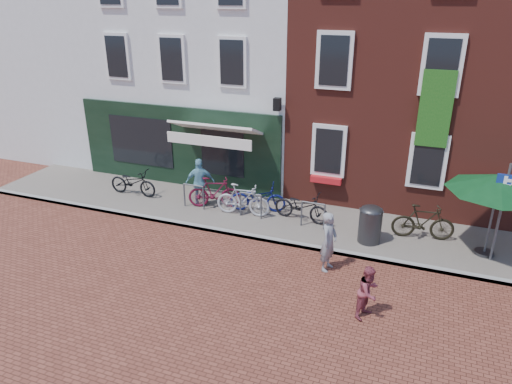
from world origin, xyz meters
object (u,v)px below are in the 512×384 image
at_px(parasol, 500,180).
at_px(cafe_person, 200,182).
at_px(boy, 369,292).
at_px(bicycle_2, 258,197).
at_px(litter_bin, 370,222).
at_px(bicycle_3, 243,200).
at_px(bicycle_0, 133,182).
at_px(woman, 329,242).
at_px(bicycle_5, 423,222).
at_px(bicycle_4, 301,206).
at_px(parking_sign, 503,201).
at_px(bicycle_1, 215,192).

height_order(parasol, cafe_person, parasol).
relative_size(boy, bicycle_2, 0.70).
xyz_separation_m(litter_bin, bicycle_2, (-3.68, 0.82, -0.14)).
height_order(parasol, bicycle_3, parasol).
relative_size(boy, bicycle_3, 0.72).
bearing_deg(parasol, bicycle_3, -179.77).
bearing_deg(bicycle_3, bicycle_0, 82.53).
bearing_deg(bicycle_3, woman, -127.94).
bearing_deg(bicycle_3, bicycle_2, -41.73).
xyz_separation_m(bicycle_2, bicycle_5, (5.07, -0.10, 0.05)).
bearing_deg(bicycle_4, bicycle_3, 107.26).
xyz_separation_m(cafe_person, bicycle_5, (7.01, 0.15, -0.29)).
height_order(woman, boy, woman).
bearing_deg(cafe_person, bicycle_3, 145.82).
height_order(parking_sign, parasol, parking_sign).
bearing_deg(bicycle_0, bicycle_2, -86.24).
distance_m(litter_bin, cafe_person, 5.65).
bearing_deg(bicycle_1, woman, -136.53).
bearing_deg(bicycle_2, parking_sign, -109.80).
relative_size(parking_sign, boy, 2.17).
xyz_separation_m(woman, bicycle_1, (-4.30, 2.28, -0.18)).
relative_size(litter_bin, woman, 0.73).
relative_size(parking_sign, bicycle_4, 1.51).
bearing_deg(bicycle_0, parking_sign, -92.00).
bearing_deg(bicycle_4, woman, -141.43).
distance_m(bicycle_1, bicycle_2, 1.45).
relative_size(parking_sign, bicycle_5, 1.56).
height_order(bicycle_1, bicycle_3, same).
distance_m(bicycle_2, bicycle_5, 5.07).
distance_m(parking_sign, cafe_person, 8.85).
distance_m(woman, cafe_person, 5.31).
height_order(cafe_person, bicycle_1, cafe_person).
height_order(boy, cafe_person, cafe_person).
height_order(cafe_person, bicycle_5, cafe_person).
bearing_deg(woman, parasol, -51.14).
bearing_deg(bicycle_5, bicycle_4, 82.67).
bearing_deg(bicycle_2, bicycle_3, 129.63).
bearing_deg(parking_sign, bicycle_1, 176.65).
relative_size(cafe_person, bicycle_5, 0.94).
bearing_deg(bicycle_1, cafe_person, 73.48).
bearing_deg(cafe_person, bicycle_0, -25.81).
distance_m(litter_bin, bicycle_4, 2.28).
bearing_deg(boy, litter_bin, 31.76).
height_order(cafe_person, bicycle_3, cafe_person).
bearing_deg(cafe_person, bicycle_4, 154.54).
height_order(parasol, bicycle_0, parasol).
xyz_separation_m(litter_bin, bicycle_3, (-4.02, 0.36, -0.08)).
distance_m(bicycle_0, bicycle_4, 6.05).
distance_m(parking_sign, bicycle_4, 5.53).
xyz_separation_m(cafe_person, bicycle_0, (-2.61, -0.04, -0.34)).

